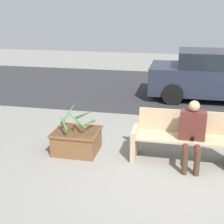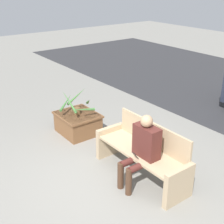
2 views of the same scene
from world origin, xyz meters
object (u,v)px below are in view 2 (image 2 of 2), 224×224
Objects in this scene: planter_box at (78,122)px; potted_plant at (77,104)px; bench at (143,152)px; person_seated at (142,147)px.

planter_box is 1.19× the size of potted_plant.
potted_plant is (-2.01, -0.09, 0.25)m from bench.
person_seated is at bearing -2.74° from potted_plant.
person_seated reaches higher than planter_box.
potted_plant reaches higher than planter_box.
bench is at bearing 2.19° from planter_box.
bench is at bearing 2.44° from potted_plant.
planter_box is (-2.01, -0.08, -0.19)m from bench.
potted_plant is (-2.18, 0.10, 0.00)m from person_seated.
person_seated is 2.23m from planter_box.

